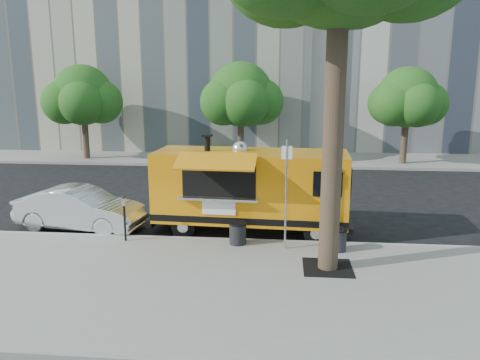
{
  "coord_description": "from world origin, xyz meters",
  "views": [
    {
      "loc": [
        1.48,
        -13.72,
        4.69
      ],
      "look_at": [
        0.17,
        0.0,
        1.71
      ],
      "focal_mm": 35.0,
      "sensor_mm": 36.0,
      "label": 1
    }
  ],
  "objects_px": {
    "far_tree_a": "(83,95)",
    "far_tree_c": "(407,97)",
    "trash_bin_right": "(338,239)",
    "far_tree_b": "(241,95)",
    "parking_meter": "(124,213)",
    "food_truck": "(250,188)",
    "trash_bin_left": "(238,233)",
    "sedan": "(80,209)",
    "sign_post": "(286,188)"
  },
  "relations": [
    {
      "from": "far_tree_a",
      "to": "far_tree_c",
      "type": "relative_size",
      "value": 1.03
    },
    {
      "from": "far_tree_b",
      "to": "far_tree_c",
      "type": "bearing_deg",
      "value": -1.91
    },
    {
      "from": "far_tree_a",
      "to": "far_tree_b",
      "type": "distance_m",
      "value": 9.01
    },
    {
      "from": "far_tree_a",
      "to": "trash_bin_left",
      "type": "xyz_separation_m",
      "value": [
        10.23,
        -13.6,
        -3.3
      ]
    },
    {
      "from": "far_tree_b",
      "to": "parking_meter",
      "type": "height_order",
      "value": "far_tree_b"
    },
    {
      "from": "far_tree_a",
      "to": "trash_bin_right",
      "type": "height_order",
      "value": "far_tree_a"
    },
    {
      "from": "food_truck",
      "to": "sedan",
      "type": "xyz_separation_m",
      "value": [
        -5.37,
        -0.17,
        -0.75
      ]
    },
    {
      "from": "far_tree_a",
      "to": "far_tree_c",
      "type": "distance_m",
      "value": 18.0
    },
    {
      "from": "parking_meter",
      "to": "sedan",
      "type": "distance_m",
      "value": 2.37
    },
    {
      "from": "far_tree_b",
      "to": "far_tree_c",
      "type": "relative_size",
      "value": 1.06
    },
    {
      "from": "far_tree_c",
      "to": "trash_bin_right",
      "type": "bearing_deg",
      "value": -109.82
    },
    {
      "from": "sign_post",
      "to": "food_truck",
      "type": "bearing_deg",
      "value": 122.66
    },
    {
      "from": "far_tree_b",
      "to": "food_truck",
      "type": "height_order",
      "value": "far_tree_b"
    },
    {
      "from": "parking_meter",
      "to": "trash_bin_left",
      "type": "bearing_deg",
      "value": 0.89
    },
    {
      "from": "food_truck",
      "to": "trash_bin_right",
      "type": "relative_size",
      "value": 10.25
    },
    {
      "from": "sedan",
      "to": "food_truck",
      "type": "bearing_deg",
      "value": -79.8
    },
    {
      "from": "far_tree_c",
      "to": "parking_meter",
      "type": "relative_size",
      "value": 3.9
    },
    {
      "from": "sedan",
      "to": "far_tree_c",
      "type": "bearing_deg",
      "value": -37.84
    },
    {
      "from": "trash_bin_left",
      "to": "far_tree_a",
      "type": "bearing_deg",
      "value": 126.95
    },
    {
      "from": "parking_meter",
      "to": "food_truck",
      "type": "height_order",
      "value": "food_truck"
    },
    {
      "from": "parking_meter",
      "to": "trash_bin_right",
      "type": "relative_size",
      "value": 2.2
    },
    {
      "from": "sedan",
      "to": "trash_bin_left",
      "type": "relative_size",
      "value": 6.59
    },
    {
      "from": "parking_meter",
      "to": "trash_bin_left",
      "type": "xyz_separation_m",
      "value": [
        3.23,
        0.05,
        -0.5
      ]
    },
    {
      "from": "trash_bin_right",
      "to": "sedan",
      "type": "bearing_deg",
      "value": 168.85
    },
    {
      "from": "far_tree_c",
      "to": "trash_bin_left",
      "type": "distance_m",
      "value": 16.08
    },
    {
      "from": "sign_post",
      "to": "trash_bin_right",
      "type": "bearing_deg",
      "value": -0.27
    },
    {
      "from": "far_tree_a",
      "to": "sign_post",
      "type": "height_order",
      "value": "far_tree_a"
    },
    {
      "from": "far_tree_c",
      "to": "trash_bin_left",
      "type": "relative_size",
      "value": 8.43
    },
    {
      "from": "trash_bin_right",
      "to": "trash_bin_left",
      "type": "bearing_deg",
      "value": 174.65
    },
    {
      "from": "food_truck",
      "to": "sedan",
      "type": "height_order",
      "value": "food_truck"
    },
    {
      "from": "far_tree_a",
      "to": "sedan",
      "type": "xyz_separation_m",
      "value": [
        5.07,
        -12.3,
        -3.1
      ]
    },
    {
      "from": "far_tree_c",
      "to": "trash_bin_left",
      "type": "height_order",
      "value": "far_tree_c"
    },
    {
      "from": "far_tree_a",
      "to": "far_tree_c",
      "type": "xyz_separation_m",
      "value": [
        18.0,
        0.1,
        -0.06
      ]
    },
    {
      "from": "food_truck",
      "to": "sign_post",
      "type": "bearing_deg",
      "value": -54.46
    },
    {
      "from": "far_tree_a",
      "to": "trash_bin_right",
      "type": "relative_size",
      "value": 8.81
    },
    {
      "from": "far_tree_b",
      "to": "parking_meter",
      "type": "xyz_separation_m",
      "value": [
        -2.0,
        -14.05,
        -2.85
      ]
    },
    {
      "from": "far_tree_a",
      "to": "trash_bin_left",
      "type": "height_order",
      "value": "far_tree_a"
    },
    {
      "from": "far_tree_c",
      "to": "food_truck",
      "type": "distance_m",
      "value": 14.56
    },
    {
      "from": "trash_bin_left",
      "to": "trash_bin_right",
      "type": "relative_size",
      "value": 1.02
    },
    {
      "from": "sign_post",
      "to": "trash_bin_left",
      "type": "distance_m",
      "value": 1.92
    },
    {
      "from": "sign_post",
      "to": "trash_bin_left",
      "type": "relative_size",
      "value": 4.85
    },
    {
      "from": "sign_post",
      "to": "food_truck",
      "type": "height_order",
      "value": "sign_post"
    },
    {
      "from": "trash_bin_left",
      "to": "parking_meter",
      "type": "bearing_deg",
      "value": -179.11
    },
    {
      "from": "far_tree_a",
      "to": "far_tree_c",
      "type": "height_order",
      "value": "far_tree_a"
    },
    {
      "from": "parking_meter",
      "to": "sedan",
      "type": "relative_size",
      "value": 0.33
    },
    {
      "from": "sedan",
      "to": "parking_meter",
      "type": "bearing_deg",
      "value": -116.69
    },
    {
      "from": "far_tree_a",
      "to": "food_truck",
      "type": "height_order",
      "value": "far_tree_a"
    },
    {
      "from": "far_tree_b",
      "to": "parking_meter",
      "type": "relative_size",
      "value": 4.12
    },
    {
      "from": "far_tree_c",
      "to": "sedan",
      "type": "xyz_separation_m",
      "value": [
        -12.93,
        -12.4,
        -3.05
      ]
    },
    {
      "from": "sign_post",
      "to": "trash_bin_right",
      "type": "xyz_separation_m",
      "value": [
        1.42,
        -0.01,
        -1.37
      ]
    }
  ]
}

